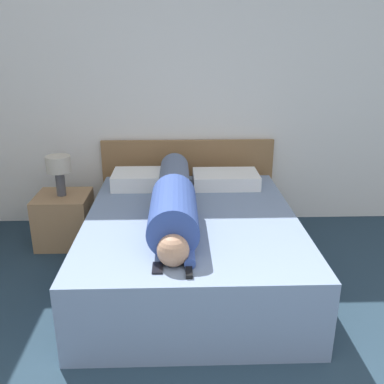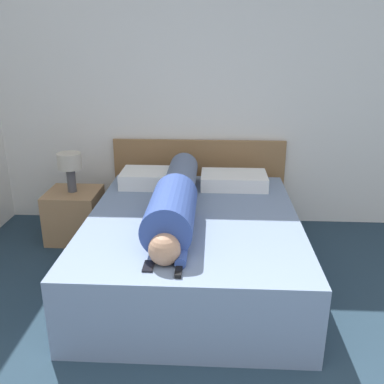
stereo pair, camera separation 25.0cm
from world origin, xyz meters
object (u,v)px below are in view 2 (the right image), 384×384
pillow_near_headboard (156,178)px  cell_phone (149,266)px  tv_remote (179,270)px  pillow_second (234,180)px  table_lamp (70,164)px  person_lying (175,199)px  nightstand (75,215)px  bed (193,247)px

pillow_near_headboard → cell_phone: size_ratio=4.85×
tv_remote → pillow_second: bearing=76.2°
tv_remote → table_lamp: bearing=126.7°
tv_remote → cell_phone: tv_remote is taller
pillow_second → person_lying: bearing=-122.6°
pillow_near_headboard → pillow_second: size_ratio=1.05×
person_lying → pillow_near_headboard: person_lying is taller
pillow_near_headboard → cell_phone: (0.16, -1.50, -0.06)m
pillow_near_headboard → tv_remote: bearing=-77.5°
nightstand → pillow_second: (1.51, 0.03, 0.37)m
bed → pillow_near_headboard: pillow_near_headboard is taller
pillow_second → tv_remote: size_ratio=3.99×
nightstand → tv_remote: size_ratio=3.23×
nightstand → person_lying: person_lying is taller
pillow_near_headboard → pillow_second: (0.72, 0.00, -0.01)m
cell_phone → tv_remote: bearing=-14.4°
bed → pillow_second: (0.34, 0.70, 0.33)m
nightstand → pillow_second: 1.55m
bed → pillow_second: pillow_second is taller
bed → table_lamp: table_lamp is taller
nightstand → cell_phone: (0.94, -1.47, 0.31)m
table_lamp → tv_remote: bearing=-53.3°
table_lamp → person_lying: (1.04, -0.70, -0.05)m
nightstand → table_lamp: 0.50m
pillow_near_headboard → cell_phone: bearing=-84.0°
person_lying → tv_remote: bearing=-83.5°
bed → table_lamp: bearing=150.2°
table_lamp → tv_remote: table_lamp is taller
bed → person_lying: person_lying is taller
table_lamp → pillow_second: 1.52m
nightstand → person_lying: bearing=-34.1°
table_lamp → nightstand: bearing=0.0°
pillow_second → cell_phone: bearing=-110.6°
nightstand → person_lying: 1.33m
nightstand → pillow_second: bearing=1.3°
nightstand → person_lying: size_ratio=0.28×
pillow_near_headboard → tv_remote: pillow_near_headboard is taller
bed → person_lying: (-0.13, -0.03, 0.42)m
bed → pillow_near_headboard: bearing=118.6°
pillow_second → bed: bearing=-115.7°
nightstand → tv_remote: tv_remote is taller
table_lamp → pillow_near_headboard: table_lamp is taller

